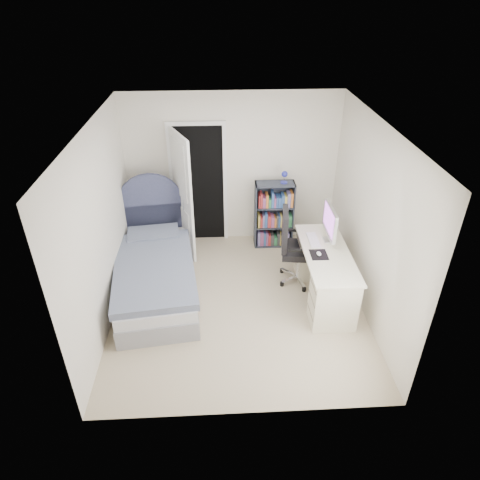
{
  "coord_description": "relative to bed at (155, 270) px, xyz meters",
  "views": [
    {
      "loc": [
        -0.23,
        -4.66,
        3.9
      ],
      "look_at": [
        0.03,
        0.09,
        0.97
      ],
      "focal_mm": 32.0,
      "sensor_mm": 36.0,
      "label": 1
    }
  ],
  "objects": [
    {
      "name": "nightstand",
      "position": [
        -0.26,
        1.21,
        0.05
      ],
      "size": [
        0.37,
        0.37,
        0.55
      ],
      "color": "tan",
      "rests_on": "ground"
    },
    {
      "name": "floor_lamp",
      "position": [
        0.41,
        0.91,
        0.21
      ],
      "size": [
        0.18,
        0.18,
        1.28
      ],
      "color": "silver",
      "rests_on": "ground"
    },
    {
      "name": "bookcase",
      "position": [
        1.84,
        1.12,
        0.21
      ],
      "size": [
        0.63,
        0.27,
        1.34
      ],
      "color": "#313743",
      "rests_on": "ground"
    },
    {
      "name": "bed",
      "position": [
        0.0,
        0.0,
        0.0
      ],
      "size": [
        1.32,
        2.36,
        1.38
      ],
      "color": "gray",
      "rests_on": "ground"
    },
    {
      "name": "office_chair",
      "position": [
        2.0,
        0.09,
        0.32
      ],
      "size": [
        0.61,
        0.63,
        1.16
      ],
      "color": "silver",
      "rests_on": "ground"
    },
    {
      "name": "desk",
      "position": [
        2.38,
        -0.32,
        0.1
      ],
      "size": [
        0.62,
        1.54,
        1.27
      ],
      "color": "#EDE5C6",
      "rests_on": "ground"
    },
    {
      "name": "room_shell",
      "position": [
        1.17,
        -0.4,
        0.94
      ],
      "size": [
        3.5,
        3.7,
        2.6
      ],
      "color": "tan",
      "rests_on": "ground"
    },
    {
      "name": "door",
      "position": [
        0.46,
        1.13,
        0.72
      ],
      "size": [
        0.92,
        0.77,
        2.06
      ],
      "color": "black",
      "rests_on": "ground"
    }
  ]
}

